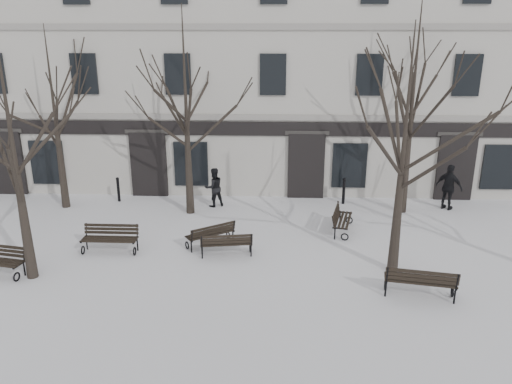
# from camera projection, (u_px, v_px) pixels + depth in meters

# --- Properties ---
(ground) EXTENTS (100.00, 100.00, 0.00)m
(ground) POSITION_uv_depth(u_px,v_px,m) (203.00, 281.00, 15.04)
(ground) COLOR white
(ground) RESTS_ON ground
(building) EXTENTS (40.40, 10.20, 11.40)m
(building) POSITION_uv_depth(u_px,v_px,m) (235.00, 63.00, 25.61)
(building) COLOR #B4B0A6
(building) RESTS_ON ground
(tree_1) EXTENTS (5.47, 5.47, 7.81)m
(tree_1) POSITION_uv_depth(u_px,v_px,m) (8.00, 118.00, 13.75)
(tree_1) COLOR black
(tree_1) RESTS_ON ground
(tree_2) EXTENTS (5.23, 5.23, 7.47)m
(tree_2) POSITION_uv_depth(u_px,v_px,m) (406.00, 123.00, 14.22)
(tree_2) COLOR black
(tree_2) RESTS_ON ground
(tree_4) EXTENTS (5.20, 5.20, 7.43)m
(tree_4) POSITION_uv_depth(u_px,v_px,m) (53.00, 97.00, 19.80)
(tree_4) COLOR black
(tree_4) RESTS_ON ground
(tree_5) EXTENTS (5.68, 5.68, 8.11)m
(tree_5) POSITION_uv_depth(u_px,v_px,m) (185.00, 88.00, 19.00)
(tree_5) COLOR black
(tree_5) RESTS_ON ground
(tree_6) EXTENTS (6.01, 6.01, 8.59)m
(tree_6) POSITION_uv_depth(u_px,v_px,m) (415.00, 80.00, 19.02)
(tree_6) COLOR black
(tree_6) RESTS_ON ground
(bench_1) EXTENTS (1.78, 0.86, 0.86)m
(bench_1) POSITION_uv_depth(u_px,v_px,m) (226.00, 243.00, 16.52)
(bench_1) COLOR black
(bench_1) RESTS_ON ground
(bench_2) EXTENTS (2.03, 1.04, 0.98)m
(bench_2) POSITION_uv_depth(u_px,v_px,m) (420.00, 281.00, 13.93)
(bench_2) COLOR black
(bench_2) RESTS_ON ground
(bench_3) EXTENTS (1.87, 0.69, 0.94)m
(bench_3) POSITION_uv_depth(u_px,v_px,m) (110.00, 238.00, 16.84)
(bench_3) COLOR black
(bench_3) RESTS_ON ground
(bench_4) EXTENTS (1.73, 1.47, 0.86)m
(bench_4) POSITION_uv_depth(u_px,v_px,m) (211.00, 234.00, 17.28)
(bench_4) COLOR black
(bench_4) RESTS_ON ground
(bench_5) EXTENTS (1.03, 1.86, 0.90)m
(bench_5) POSITION_uv_depth(u_px,v_px,m) (341.00, 219.00, 18.56)
(bench_5) COLOR black
(bench_5) RESTS_ON ground
(bollard_a) EXTENTS (0.14, 0.14, 1.10)m
(bollard_a) POSITION_uv_depth(u_px,v_px,m) (118.00, 188.00, 21.75)
(bollard_a) COLOR black
(bollard_a) RESTS_ON ground
(bollard_b) EXTENTS (0.15, 0.15, 1.17)m
(bollard_b) POSITION_uv_depth(u_px,v_px,m) (344.00, 190.00, 21.44)
(bollard_b) COLOR black
(bollard_b) RESTS_ON ground
(pedestrian_b) EXTENTS (1.02, 0.95, 1.68)m
(pedestrian_b) POSITION_uv_depth(u_px,v_px,m) (214.00, 206.00, 21.33)
(pedestrian_b) COLOR black
(pedestrian_b) RESTS_ON ground
(pedestrian_c) EXTENTS (1.15, 1.11, 1.93)m
(pedestrian_c) POSITION_uv_depth(u_px,v_px,m) (446.00, 209.00, 20.98)
(pedestrian_c) COLOR black
(pedestrian_c) RESTS_ON ground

